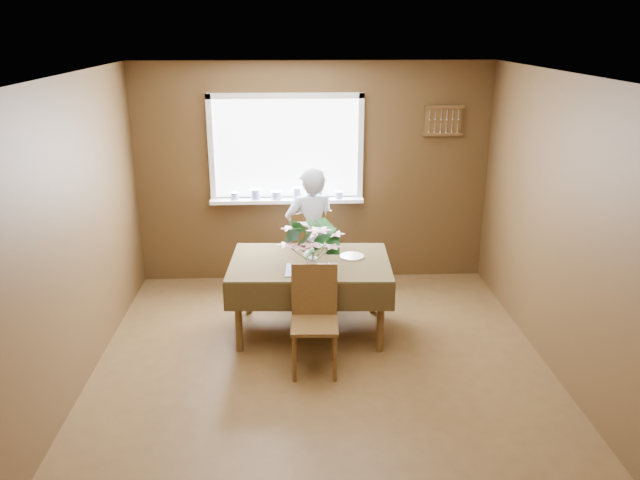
{
  "coord_description": "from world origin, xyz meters",
  "views": [
    {
      "loc": [
        -0.24,
        -4.67,
        2.86
      ],
      "look_at": [
        0.0,
        0.55,
        1.05
      ],
      "focal_mm": 35.0,
      "sensor_mm": 36.0,
      "label": 1
    }
  ],
  "objects_px": {
    "chair_far": "(308,251)",
    "flower_bouquet": "(312,241)",
    "seated_woman": "(311,236)",
    "dining_table": "(310,270)",
    "chair_near": "(314,314)"
  },
  "relations": [
    {
      "from": "chair_far",
      "to": "chair_near",
      "type": "height_order",
      "value": "chair_far"
    },
    {
      "from": "dining_table",
      "to": "flower_bouquet",
      "type": "relative_size",
      "value": 3.03
    },
    {
      "from": "chair_near",
      "to": "flower_bouquet",
      "type": "height_order",
      "value": "flower_bouquet"
    },
    {
      "from": "flower_bouquet",
      "to": "chair_far",
      "type": "bearing_deg",
      "value": 90.39
    },
    {
      "from": "chair_near",
      "to": "seated_woman",
      "type": "height_order",
      "value": "seated_woman"
    },
    {
      "from": "chair_near",
      "to": "flower_bouquet",
      "type": "bearing_deg",
      "value": 92.73
    },
    {
      "from": "chair_far",
      "to": "chair_near",
      "type": "xyz_separation_m",
      "value": [
        0.01,
        -1.44,
        -0.04
      ]
    },
    {
      "from": "chair_far",
      "to": "seated_woman",
      "type": "bearing_deg",
      "value": 95.13
    },
    {
      "from": "seated_woman",
      "to": "flower_bouquet",
      "type": "relative_size",
      "value": 2.9
    },
    {
      "from": "chair_far",
      "to": "flower_bouquet",
      "type": "relative_size",
      "value": 1.98
    },
    {
      "from": "chair_near",
      "to": "flower_bouquet",
      "type": "xyz_separation_m",
      "value": [
        -0.0,
        0.43,
        0.51
      ]
    },
    {
      "from": "dining_table",
      "to": "seated_woman",
      "type": "xyz_separation_m",
      "value": [
        0.03,
        0.7,
        0.1
      ]
    },
    {
      "from": "chair_near",
      "to": "flower_bouquet",
      "type": "relative_size",
      "value": 1.8
    },
    {
      "from": "dining_table",
      "to": "chair_far",
      "type": "distance_m",
      "value": 0.77
    },
    {
      "from": "dining_table",
      "to": "flower_bouquet",
      "type": "xyz_separation_m",
      "value": [
        0.01,
        -0.25,
        0.38
      ]
    }
  ]
}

